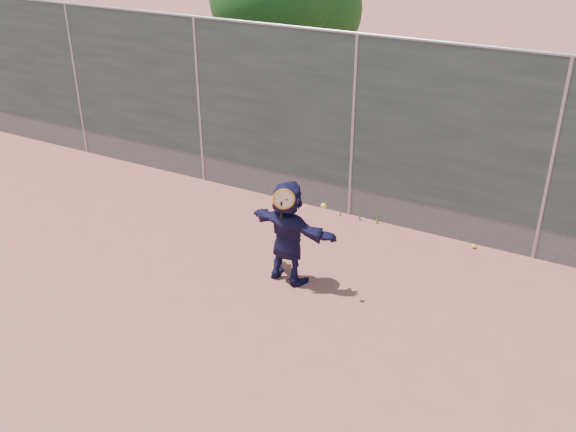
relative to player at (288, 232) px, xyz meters
The scene contains 6 objects.
ground 1.42m from the player, 94.05° to the right, with size 80.00×80.00×0.00m, color #9E4C42.
player is the anchor object (origin of this frame).
ball_ground 3.06m from the player, 46.00° to the left, with size 0.07×0.07×0.07m, color yellow.
fence 2.44m from the player, 92.14° to the left, with size 20.00×0.06×3.03m.
swing_action 0.62m from the player, 62.14° to the right, with size 0.70×0.18×0.51m.
weed_clump 2.27m from the player, 84.51° to the left, with size 0.68×0.07×0.30m.
Camera 1 is at (3.79, -5.50, 4.88)m, focal length 40.00 mm.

